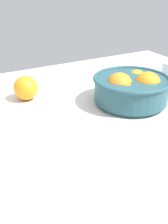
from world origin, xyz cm
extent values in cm
cube|color=silver|center=(0.00, 0.00, -1.50)|extent=(149.51, 108.49, 3.00)
cylinder|color=#234C56|center=(24.11, 3.26, 0.60)|extent=(22.26, 22.26, 1.20)
cylinder|color=#234C56|center=(24.11, 3.26, 4.89)|extent=(24.19, 24.19, 7.39)
torus|color=#234C56|center=(24.11, 3.26, 8.59)|extent=(25.39, 25.39, 1.20)
sphere|color=orange|center=(25.42, 3.35, 4.88)|extent=(7.04, 7.04, 7.04)
sphere|color=orange|center=(29.90, 7.94, 6.08)|extent=(6.49, 6.49, 6.49)
sphere|color=orange|center=(21.46, 5.98, 6.01)|extent=(8.37, 8.37, 8.37)
sphere|color=orange|center=(19.78, 3.99, 6.68)|extent=(8.75, 8.75, 8.75)
sphere|color=orange|center=(19.88, 0.00, 5.25)|extent=(7.01, 7.01, 7.01)
sphere|color=orange|center=(28.10, -0.10, 6.86)|extent=(8.69, 8.69, 8.69)
sphere|color=orange|center=(-5.49, 22.93, 4.18)|extent=(8.37, 8.37, 8.37)
camera|label=1|loc=(-30.51, -64.44, 40.08)|focal=44.85mm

